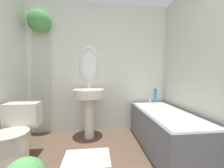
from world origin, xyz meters
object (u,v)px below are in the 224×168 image
(pedestal_sink, at_px, (89,102))
(shampoo_bottle, at_px, (155,94))
(toilet, at_px, (15,138))
(bathtub, at_px, (166,129))

(pedestal_sink, height_order, shampoo_bottle, pedestal_sink)
(toilet, bearing_deg, shampoo_bottle, 20.39)
(toilet, relative_size, bathtub, 0.50)
(toilet, xyz_separation_m, bathtub, (1.98, 0.16, -0.05))
(toilet, relative_size, pedestal_sink, 0.76)
(toilet, height_order, bathtub, toilet)
(toilet, bearing_deg, pedestal_sink, 37.04)
(toilet, xyz_separation_m, pedestal_sink, (0.84, 0.63, 0.30))
(pedestal_sink, bearing_deg, bathtub, -22.49)
(shampoo_bottle, bearing_deg, bathtub, -98.98)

